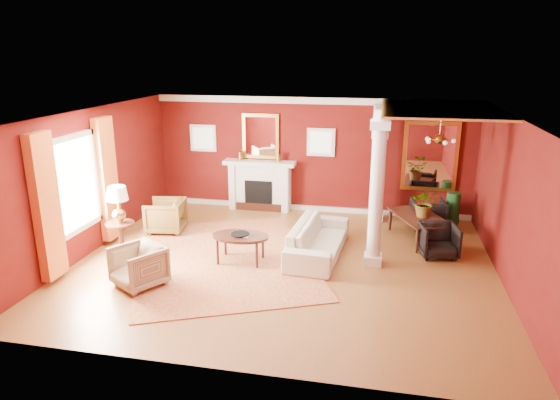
% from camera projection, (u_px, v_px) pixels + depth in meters
% --- Properties ---
extents(ground, '(8.00, 8.00, 0.00)m').
position_uv_depth(ground, '(284.00, 263.00, 9.77)').
color(ground, brown).
rests_on(ground, ground).
extents(room_shell, '(8.04, 7.04, 2.92)m').
position_uv_depth(room_shell, '(284.00, 162.00, 9.19)').
color(room_shell, '#57110C').
rests_on(room_shell, ground).
extents(fireplace, '(1.85, 0.42, 1.29)m').
position_uv_depth(fireplace, '(260.00, 185.00, 12.94)').
color(fireplace, silver).
rests_on(fireplace, ground).
extents(overmantel_mirror, '(0.95, 0.07, 1.15)m').
position_uv_depth(overmantel_mirror, '(261.00, 136.00, 12.71)').
color(overmantel_mirror, gold).
rests_on(overmantel_mirror, fireplace).
extents(flank_window_left, '(0.70, 0.07, 0.70)m').
position_uv_depth(flank_window_left, '(203.00, 138.00, 13.05)').
color(flank_window_left, silver).
rests_on(flank_window_left, room_shell).
extents(flank_window_right, '(0.70, 0.07, 0.70)m').
position_uv_depth(flank_window_right, '(321.00, 142.00, 12.45)').
color(flank_window_right, silver).
rests_on(flank_window_right, room_shell).
extents(left_window, '(0.21, 2.55, 2.60)m').
position_uv_depth(left_window, '(79.00, 191.00, 9.55)').
color(left_window, white).
rests_on(left_window, room_shell).
extents(column_front, '(0.36, 0.36, 2.80)m').
position_uv_depth(column_front, '(376.00, 194.00, 9.31)').
color(column_front, silver).
rests_on(column_front, ground).
extents(column_back, '(0.36, 0.36, 2.80)m').
position_uv_depth(column_back, '(379.00, 163.00, 11.84)').
color(column_back, silver).
rests_on(column_back, ground).
extents(header_beam, '(0.30, 3.20, 0.32)m').
position_uv_depth(header_beam, '(381.00, 119.00, 10.47)').
color(header_beam, silver).
rests_on(header_beam, column_front).
extents(amber_ceiling, '(2.30, 3.40, 0.04)m').
position_uv_depth(amber_ceiling, '(440.00, 109.00, 10.03)').
color(amber_ceiling, gold).
rests_on(amber_ceiling, room_shell).
extents(dining_mirror, '(1.30, 0.07, 1.70)m').
position_uv_depth(dining_mirror, '(430.00, 157.00, 12.00)').
color(dining_mirror, gold).
rests_on(dining_mirror, room_shell).
extents(chandelier, '(0.60, 0.62, 0.75)m').
position_uv_depth(chandelier, '(439.00, 139.00, 10.25)').
color(chandelier, '#A57D34').
rests_on(chandelier, room_shell).
extents(crown_trim, '(8.00, 0.08, 0.16)m').
position_uv_depth(crown_trim, '(312.00, 101.00, 12.20)').
color(crown_trim, silver).
rests_on(crown_trim, room_shell).
extents(base_trim, '(8.00, 0.08, 0.12)m').
position_uv_depth(base_trim, '(310.00, 208.00, 12.99)').
color(base_trim, silver).
rests_on(base_trim, ground).
extents(rug, '(4.88, 5.44, 0.02)m').
position_uv_depth(rug, '(224.00, 258.00, 9.98)').
color(rug, maroon).
rests_on(rug, ground).
extents(sofa, '(0.85, 2.37, 0.91)m').
position_uv_depth(sofa, '(318.00, 234.00, 10.03)').
color(sofa, beige).
rests_on(sofa, ground).
extents(armchair_leopard, '(0.87, 0.91, 0.83)m').
position_uv_depth(armchair_leopard, '(165.00, 214.00, 11.36)').
color(armchair_leopard, black).
rests_on(armchair_leopard, ground).
extents(armchair_stripe, '(1.06, 1.04, 0.81)m').
position_uv_depth(armchair_stripe, '(138.00, 264.00, 8.72)').
color(armchair_stripe, tan).
rests_on(armchair_stripe, ground).
extents(coffee_table, '(1.11, 1.11, 0.56)m').
position_uv_depth(coffee_table, '(240.00, 237.00, 9.69)').
color(coffee_table, black).
rests_on(coffee_table, ground).
extents(coffee_book, '(0.15, 0.02, 0.21)m').
position_uv_depth(coffee_book, '(241.00, 231.00, 9.60)').
color(coffee_book, black).
rests_on(coffee_book, coffee_table).
extents(side_table, '(0.57, 0.57, 1.43)m').
position_uv_depth(side_table, '(119.00, 209.00, 9.97)').
color(side_table, black).
rests_on(side_table, ground).
extents(dining_table, '(1.10, 1.65, 0.87)m').
position_uv_depth(dining_table, '(420.00, 221.00, 10.86)').
color(dining_table, black).
rests_on(dining_table, ground).
extents(dining_chair_near, '(0.82, 0.78, 0.73)m').
position_uv_depth(dining_chair_near, '(439.00, 239.00, 10.01)').
color(dining_chair_near, black).
rests_on(dining_chair_near, ground).
extents(dining_chair_far, '(0.82, 0.78, 0.76)m').
position_uv_depth(dining_chair_far, '(428.00, 213.00, 11.56)').
color(dining_chair_far, black).
rests_on(dining_chair_far, ground).
extents(green_urn, '(0.35, 0.35, 0.85)m').
position_uv_depth(green_urn, '(452.00, 213.00, 11.70)').
color(green_urn, '#15421B').
rests_on(green_urn, ground).
extents(potted_plant, '(0.61, 0.67, 0.49)m').
position_uv_depth(potted_plant, '(426.00, 192.00, 10.62)').
color(potted_plant, '#26591E').
rests_on(potted_plant, dining_table).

